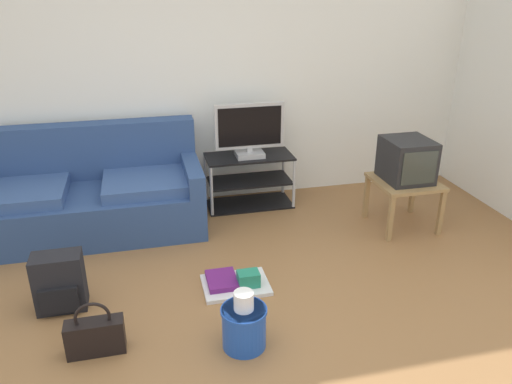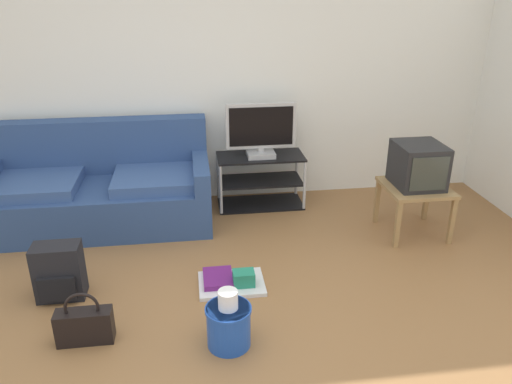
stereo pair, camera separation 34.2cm
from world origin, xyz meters
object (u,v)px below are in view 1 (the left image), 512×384
Objects in this scene: couch at (88,196)px; cleaning_bucket at (244,324)px; flat_tv at (249,131)px; floor_tray at (235,282)px; crt_tv at (407,160)px; handbag at (95,335)px; backpack at (60,283)px; tv_stand at (249,181)px; side_table at (404,187)px.

couch is 5.12× the size of cleaning_bucket.
flat_tv is 1.37× the size of floor_tray.
crt_tv is 0.89× the size of floor_tray.
handbag is 0.92× the size of cleaning_bucket.
cleaning_bucket is at bearing -61.51° from couch.
flat_tv is 1.61× the size of backpack.
side_table is (1.27, -0.78, 0.12)m from tv_stand.
crt_tv reaches higher than tv_stand.
floor_tray is at bearing -48.69° from couch.
crt_tv is 1.19× the size of handbag.
side_table is 1.51× the size of handbag.
couch reaches higher than crt_tv.
handbag is at bearing -126.37° from flat_tv.
crt_tv is at bearing 21.11° from floor_tray.
tv_stand reaches higher than handbag.
couch is 1.77m from handbag.
side_table is 0.26m from crt_tv.
floor_tray is (-1.70, -0.66, -0.60)m from crt_tv.
couch is 1.55m from tv_stand.
flat_tv reaches higher than floor_tray.
crt_tv is (0.00, 0.02, 0.26)m from side_table.
crt_tv is 1.92m from floor_tray.
floor_tray is (0.97, 0.50, -0.09)m from handbag.
crt_tv is at bearing 36.44° from cleaning_bucket.
couch is 2.38× the size of tv_stand.
crt_tv is at bearing -31.16° from tv_stand.
floor_tray is (0.07, 0.65, -0.12)m from cleaning_bucket.
floor_tray is at bearing -106.85° from tv_stand.
backpack reaches higher than handbag.
tv_stand reaches higher than backpack.
flat_tv is (1.54, 0.14, 0.46)m from couch.
floor_tray is at bearing -107.11° from flat_tv.
backpack is 1.23m from floor_tray.
couch is 1.61m from flat_tv.
crt_tv is (1.27, -0.74, -0.14)m from flat_tv.
side_table is at bearing -30.95° from flat_tv.
tv_stand is 2.16m from backpack.
couch is at bearing 101.89° from backpack.
cleaning_bucket is at bearing -103.71° from flat_tv.
tv_stand is 1.50m from floor_tray.
tv_stand is 0.52m from flat_tv.
flat_tv is at bearing 149.59° from crt_tv.
couch is 3.01× the size of flat_tv.
crt_tv reaches higher than backpack.
couch is 2.88m from crt_tv.
cleaning_bucket is (0.90, -0.15, 0.04)m from handbag.
flat_tv is 1.53m from side_table.
cleaning_bucket is at bearing -13.11° from backpack.
couch reaches higher than floor_tray.
side_table is at bearing 20.64° from floor_tray.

